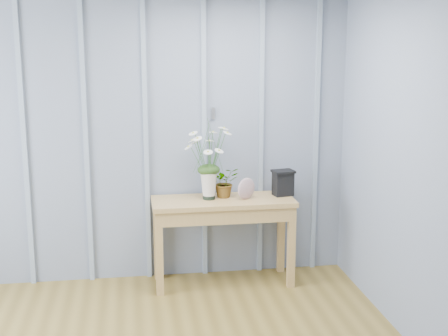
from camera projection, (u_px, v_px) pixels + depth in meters
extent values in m
cube|color=gray|center=(116.00, 139.00, 5.27)|extent=(4.00, 0.01, 2.50)
cube|color=#BBBAC0|center=(213.00, 113.00, 5.34)|extent=(0.03, 0.01, 0.10)
cube|color=#8394A8|center=(24.00, 141.00, 5.15)|extent=(0.04, 0.03, 2.50)
cube|color=#8394A8|center=(86.00, 139.00, 5.22)|extent=(0.04, 0.03, 2.50)
cube|color=#8394A8|center=(146.00, 138.00, 5.30)|extent=(0.04, 0.03, 2.50)
cube|color=#8394A8|center=(204.00, 137.00, 5.37)|extent=(0.04, 0.03, 2.50)
cube|color=#8394A8|center=(261.00, 135.00, 5.45)|extent=(0.04, 0.03, 2.50)
cube|color=#8394A8|center=(316.00, 134.00, 5.52)|extent=(0.04, 0.03, 2.50)
cube|color=#AE874C|center=(223.00, 201.00, 5.27)|extent=(1.20, 0.45, 0.04)
cube|color=#AE874C|center=(223.00, 210.00, 5.29)|extent=(1.13, 0.42, 0.12)
cube|color=#AE874C|center=(159.00, 254.00, 5.09)|extent=(0.06, 0.06, 0.71)
cube|color=#AE874C|center=(291.00, 247.00, 5.26)|extent=(0.06, 0.06, 0.71)
cube|color=#AE874C|center=(157.00, 240.00, 5.44)|extent=(0.06, 0.06, 0.71)
cube|color=#AE874C|center=(281.00, 234.00, 5.60)|extent=(0.06, 0.06, 0.71)
cylinder|color=black|center=(209.00, 195.00, 5.26)|extent=(0.10, 0.10, 0.07)
cone|color=silver|center=(209.00, 184.00, 5.24)|extent=(0.17, 0.17, 0.24)
ellipsoid|color=#203E15|center=(209.00, 170.00, 5.21)|extent=(0.19, 0.16, 0.10)
imported|color=#203E15|center=(225.00, 182.00, 5.31)|extent=(0.27, 0.25, 0.26)
ellipsoid|color=#844E66|center=(246.00, 189.00, 5.24)|extent=(0.19, 0.14, 0.18)
cube|color=black|center=(283.00, 184.00, 5.37)|extent=(0.18, 0.15, 0.20)
cube|color=black|center=(283.00, 171.00, 5.35)|extent=(0.20, 0.17, 0.02)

